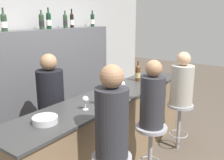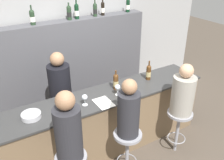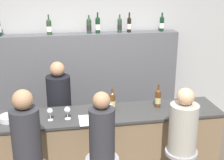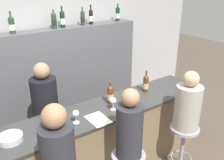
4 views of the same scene
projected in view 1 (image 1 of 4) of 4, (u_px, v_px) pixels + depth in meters
name	position (u px, v px, depth m)	size (l,w,h in m)	color
wall_back	(33.00, 58.00, 4.03)	(6.40, 0.05, 2.60)	#9E9E9E
bar_counter	(111.00, 129.00, 3.35)	(3.18, 0.62, 0.98)	brown
back_bar_cabinet	(44.00, 85.00, 4.01)	(2.98, 0.28, 1.76)	#4C4C51
wine_bottle_counter_0	(115.00, 81.00, 3.39)	(0.08, 0.08, 0.30)	#4C2D14
wine_bottle_counter_1	(138.00, 73.00, 3.87)	(0.08, 0.08, 0.32)	#4C2D14
wine_bottle_backbar_1	(4.00, 22.00, 3.31)	(0.08, 0.08, 0.31)	#233823
wine_bottle_backbar_2	(42.00, 21.00, 3.79)	(0.08, 0.08, 0.29)	#233823
wine_bottle_backbar_3	(49.00, 20.00, 3.90)	(0.08, 0.08, 0.33)	black
wine_bottle_backbar_4	(65.00, 21.00, 4.18)	(0.07, 0.07, 0.29)	#233823
wine_bottle_backbar_5	(72.00, 20.00, 4.30)	(0.07, 0.07, 0.32)	black
wine_bottle_backbar_6	(92.00, 20.00, 4.73)	(0.07, 0.07, 0.30)	black
wine_glass_0	(85.00, 100.00, 2.68)	(0.07, 0.07, 0.15)	silver
wine_glass_1	(98.00, 95.00, 2.84)	(0.08, 0.08, 0.16)	silver
wine_glass_2	(122.00, 84.00, 3.24)	(0.08, 0.08, 0.17)	silver
metal_bowl	(45.00, 120.00, 2.37)	(0.24, 0.24, 0.06)	#B7B7BC
tasting_menu	(116.00, 100.00, 3.01)	(0.21, 0.30, 0.00)	white
guest_seated_left	(112.00, 117.00, 2.20)	(0.30, 0.30, 0.86)	#28282D
bar_stool_middle	(151.00, 138.00, 2.96)	(0.37, 0.37, 0.72)	gray
guest_seated_middle	(152.00, 98.00, 2.83)	(0.28, 0.28, 0.79)	#28282D
bar_stool_right	(180.00, 114.00, 3.68)	(0.37, 0.37, 0.72)	gray
guest_seated_right	(182.00, 82.00, 3.56)	(0.32, 0.32, 0.77)	gray
bartender	(52.00, 116.00, 3.26)	(0.34, 0.34, 1.52)	black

